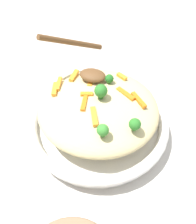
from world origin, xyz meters
TOP-DOWN VIEW (x-y plane):
  - ground_plane at (0.00, 0.00)m, footprint 2.40×2.40m
  - serving_bowl at (0.00, 0.00)m, footprint 0.31×0.31m
  - pasta_mound at (0.00, 0.00)m, footprint 0.25×0.24m
  - carrot_piece_0 at (-0.09, 0.02)m, footprint 0.02×0.04m
  - carrot_piece_1 at (-0.02, -0.02)m, footprint 0.01×0.04m
  - carrot_piece_2 at (-0.03, 0.05)m, footprint 0.01×0.04m
  - carrot_piece_3 at (0.01, -0.05)m, footprint 0.03×0.04m
  - carrot_piece_4 at (0.08, 0.02)m, footprint 0.04×0.04m
  - carrot_piece_5 at (-0.07, 0.05)m, footprint 0.01×0.04m
  - carrot_piece_6 at (0.05, 0.03)m, footprint 0.04×0.03m
  - carrot_piece_7 at (0.03, 0.08)m, footprint 0.03×0.02m
  - carrot_piece_8 at (-0.09, -0.00)m, footprint 0.02×0.04m
  - carrot_piece_9 at (-0.02, 0.00)m, footprint 0.03×0.02m
  - broccoli_floret_0 at (0.01, 0.00)m, footprint 0.03×0.03m
  - broccoli_floret_1 at (0.03, -0.08)m, footprint 0.02×0.02m
  - broccoli_floret_2 at (0.01, 0.05)m, footprint 0.02×0.02m
  - broccoli_floret_3 at (0.08, -0.05)m, footprint 0.02×0.02m
  - serving_spoon at (-0.05, 0.07)m, footprint 0.14×0.13m

SIDE VIEW (x-z plane):
  - ground_plane at x=0.00m, z-range 0.00..0.00m
  - serving_bowl at x=0.00m, z-range 0.00..0.05m
  - pasta_mound at x=0.00m, z-range 0.05..0.11m
  - carrot_piece_7 at x=0.03m, z-range 0.10..0.11m
  - carrot_piece_0 at x=-0.09m, z-range 0.10..0.11m
  - carrot_piece_8 at x=-0.09m, z-range 0.10..0.11m
  - carrot_piece_4 at x=0.08m, z-range 0.10..0.11m
  - carrot_piece_5 at x=-0.07m, z-range 0.10..0.11m
  - carrot_piece_6 at x=0.05m, z-range 0.10..0.11m
  - carrot_piece_2 at x=-0.03m, z-range 0.10..0.11m
  - carrot_piece_3 at x=0.01m, z-range 0.10..0.11m
  - carrot_piece_1 at x=-0.02m, z-range 0.11..0.11m
  - carrot_piece_9 at x=-0.02m, z-range 0.11..0.11m
  - broccoli_floret_3 at x=0.08m, z-range 0.10..0.13m
  - broccoli_floret_2 at x=0.01m, z-range 0.11..0.13m
  - broccoli_floret_1 at x=0.03m, z-range 0.10..0.13m
  - broccoli_floret_0 at x=0.01m, z-range 0.11..0.14m
  - serving_spoon at x=-0.05m, z-range 0.09..0.18m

